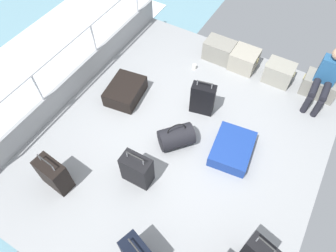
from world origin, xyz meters
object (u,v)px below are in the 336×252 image
(cargo_crate_0, at_px, (219,50))
(suitcase_2, at_px, (125,91))
(cargo_crate_1, at_px, (244,59))
(suitcase_7, at_px, (203,99))
(cargo_crate_3, at_px, (320,86))
(suitcase_6, at_px, (54,174))
(paper_cup, at_px, (194,67))
(cargo_crate_2, at_px, (279,73))
(suitcase_3, at_px, (137,170))
(suitcase_0, at_px, (232,149))
(passenger_seated, at_px, (326,77))
(duffel_bag, at_px, (176,137))

(cargo_crate_0, xyz_separation_m, suitcase_2, (-1.02, -1.78, -0.06))
(cargo_crate_1, bearing_deg, suitcase_7, -98.69)
(cargo_crate_1, bearing_deg, cargo_crate_3, 1.78)
(cargo_crate_0, bearing_deg, suitcase_7, -77.26)
(suitcase_6, relative_size, paper_cup, 6.94)
(suitcase_6, bearing_deg, cargo_crate_0, 76.35)
(cargo_crate_0, distance_m, suitcase_6, 3.82)
(cargo_crate_0, xyz_separation_m, cargo_crate_2, (1.22, -0.01, -0.00))
(cargo_crate_0, distance_m, suitcase_3, 3.05)
(cargo_crate_1, distance_m, suitcase_0, 2.02)
(passenger_seated, relative_size, suitcase_7, 1.50)
(suitcase_2, distance_m, duffel_bag, 1.36)
(suitcase_0, bearing_deg, passenger_seated, 64.80)
(cargo_crate_3, bearing_deg, suitcase_7, -138.94)
(cargo_crate_0, distance_m, cargo_crate_3, 1.97)
(suitcase_0, bearing_deg, cargo_crate_0, 120.22)
(cargo_crate_1, relative_size, suitcase_7, 0.73)
(passenger_seated, bearing_deg, suitcase_6, -128.64)
(suitcase_0, xyz_separation_m, suitcase_7, (-0.81, 0.54, 0.19))
(cargo_crate_0, height_order, suitcase_6, suitcase_6)
(cargo_crate_1, relative_size, cargo_crate_2, 0.96)
(suitcase_0, xyz_separation_m, suitcase_6, (-2.02, -1.79, 0.17))
(cargo_crate_0, height_order, suitcase_3, suitcase_3)
(cargo_crate_1, height_order, suitcase_2, cargo_crate_1)
(cargo_crate_1, bearing_deg, suitcase_2, -130.79)
(suitcase_6, height_order, paper_cup, suitcase_6)
(cargo_crate_0, xyz_separation_m, suitcase_0, (1.12, -1.92, -0.09))
(suitcase_6, bearing_deg, duffel_bag, 52.09)
(suitcase_3, relative_size, suitcase_6, 0.96)
(cargo_crate_2, xyz_separation_m, suitcase_0, (-0.10, -1.91, -0.08))
(cargo_crate_3, relative_size, duffel_bag, 0.99)
(cargo_crate_0, relative_size, cargo_crate_3, 0.95)
(cargo_crate_1, xyz_separation_m, paper_cup, (-0.80, -0.52, -0.14))
(suitcase_3, bearing_deg, cargo_crate_3, 58.73)
(suitcase_0, xyz_separation_m, suitcase_3, (-1.04, -1.12, 0.16))
(duffel_bag, relative_size, paper_cup, 6.42)
(cargo_crate_3, bearing_deg, paper_cup, -165.87)
(passenger_seated, xyz_separation_m, suitcase_6, (-2.87, -3.58, -0.27))
(suitcase_2, height_order, suitcase_6, suitcase_6)
(cargo_crate_2, relative_size, suitcase_6, 0.78)
(suitcase_3, bearing_deg, duffel_bag, 77.55)
(cargo_crate_3, relative_size, passenger_seated, 0.60)
(cargo_crate_2, xyz_separation_m, paper_cup, (-1.49, -0.50, -0.15))
(passenger_seated, relative_size, suitcase_2, 1.34)
(suitcase_3, distance_m, duffel_bag, 0.86)
(suitcase_7, distance_m, duffel_bag, 0.83)
(cargo_crate_0, xyz_separation_m, suitcase_3, (0.08, -3.05, 0.07))
(cargo_crate_3, bearing_deg, passenger_seated, -90.00)
(suitcase_2, relative_size, suitcase_7, 1.12)
(cargo_crate_1, distance_m, suitcase_3, 3.09)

